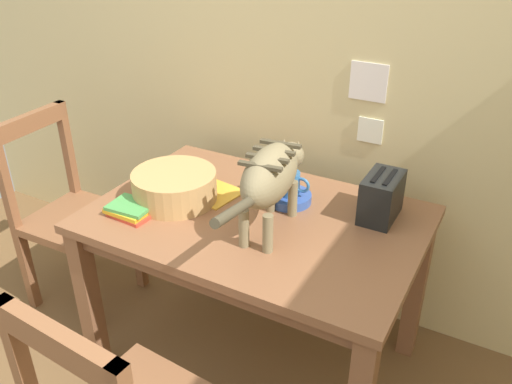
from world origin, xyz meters
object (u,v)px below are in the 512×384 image
at_px(dining_table, 256,236).
at_px(wooden_chair_near, 70,215).
at_px(magazine, 208,191).
at_px(book_stack, 131,209).
at_px(cat, 271,175).
at_px(saucer_bowl, 289,198).
at_px(wicker_basket, 175,186).
at_px(coffee_mug, 291,183).
at_px(toaster, 381,197).

height_order(dining_table, wooden_chair_near, wooden_chair_near).
height_order(magazine, book_stack, book_stack).
height_order(cat, magazine, cat).
bearing_deg(wooden_chair_near, book_stack, 70.10).
bearing_deg(saucer_bowl, wooden_chair_near, -170.43).
bearing_deg(magazine, wicker_basket, -113.94).
bearing_deg(magazine, cat, -10.05).
distance_m(dining_table, magazine, 0.29).
relative_size(saucer_bowl, coffee_mug, 1.41).
distance_m(coffee_mug, wooden_chair_near, 1.14).
bearing_deg(cat, wooden_chair_near, 172.08).
relative_size(cat, magazine, 2.78).
relative_size(coffee_mug, magazine, 0.50).
relative_size(saucer_bowl, toaster, 0.87).
bearing_deg(wicker_basket, dining_table, 8.21).
bearing_deg(saucer_bowl, toaster, 9.42).
distance_m(book_stack, wicker_basket, 0.19).
distance_m(magazine, toaster, 0.69).
relative_size(dining_table, wooden_chair_near, 1.30).
bearing_deg(dining_table, magazine, 164.98).
bearing_deg(magazine, book_stack, -109.17).
bearing_deg(coffee_mug, book_stack, -142.35).
bearing_deg(wicker_basket, cat, -0.31).
distance_m(saucer_bowl, magazine, 0.34).
bearing_deg(dining_table, cat, -30.11).
distance_m(wicker_basket, toaster, 0.79).
bearing_deg(saucer_bowl, magazine, -165.48).
relative_size(wicker_basket, toaster, 1.65).
height_order(coffee_mug, toaster, toaster).
distance_m(cat, magazine, 0.42).
bearing_deg(saucer_bowl, wicker_basket, -153.23).
xyz_separation_m(dining_table, wooden_chair_near, (-1.00, -0.03, -0.18)).
distance_m(cat, wicker_basket, 0.45).
distance_m(dining_table, wicker_basket, 0.37).
bearing_deg(magazine, saucer_bowl, 23.60).
bearing_deg(wicker_basket, toaster, 19.17).
xyz_separation_m(book_stack, toaster, (0.83, 0.43, 0.06)).
bearing_deg(toaster, magazine, -168.09).
height_order(wicker_basket, wooden_chair_near, wooden_chair_near).
bearing_deg(dining_table, wooden_chair_near, -178.55).
xyz_separation_m(magazine, toaster, (0.67, 0.14, 0.08)).
xyz_separation_m(book_stack, wicker_basket, (0.08, 0.17, 0.04)).
bearing_deg(toaster, coffee_mug, -170.47).
distance_m(wicker_basket, wooden_chair_near, 0.74).
relative_size(cat, wicker_basket, 2.11).
distance_m(saucer_bowl, wooden_chair_near, 1.11).
height_order(dining_table, cat, cat).
xyz_separation_m(cat, coffee_mug, (-0.02, 0.20, -0.13)).
height_order(saucer_bowl, wooden_chair_near, wooden_chair_near).
xyz_separation_m(saucer_bowl, wicker_basket, (-0.40, -0.20, 0.04)).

